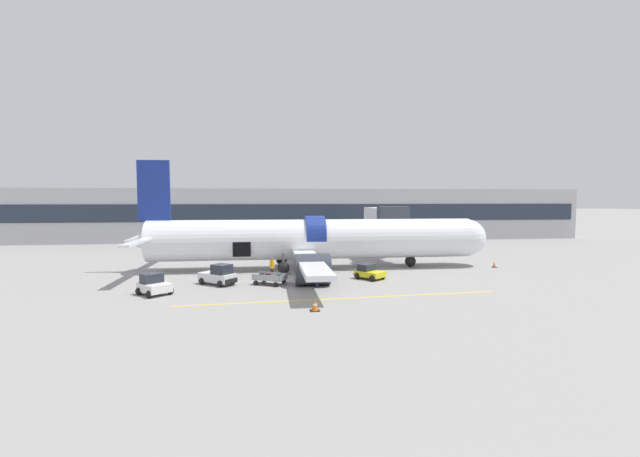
# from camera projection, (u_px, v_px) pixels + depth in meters

# --- Properties ---
(ground_plane) EXTENTS (500.00, 500.00, 0.00)m
(ground_plane) POSITION_uv_depth(u_px,v_px,m) (297.00, 281.00, 37.18)
(ground_plane) COLOR gray
(apron_marking_line) EXTENTS (23.52, 1.89, 0.01)m
(apron_marking_line) POSITION_uv_depth(u_px,v_px,m) (344.00, 298.00, 30.55)
(apron_marking_line) COLOR yellow
(apron_marking_line) RESTS_ON ground_plane
(terminal_strip) EXTENTS (105.20, 13.03, 8.80)m
(terminal_strip) POSITION_uv_depth(u_px,v_px,m) (281.00, 214.00, 76.51)
(terminal_strip) COLOR #B2B2B7
(terminal_strip) RESTS_ON ground_plane
(jet_bridge_stub) EXTENTS (3.26, 9.52, 6.28)m
(jet_bridge_stub) POSITION_uv_depth(u_px,v_px,m) (385.00, 219.00, 50.25)
(jet_bridge_stub) COLOR #4C4C51
(jet_bridge_stub) RESTS_ON ground_plane
(airplane) EXTENTS (36.96, 31.63, 10.83)m
(airplane) POSITION_uv_depth(u_px,v_px,m) (310.00, 240.00, 43.43)
(airplane) COLOR white
(airplane) RESTS_ON ground_plane
(baggage_tug_lead) EXTENTS (2.81, 2.86, 1.55)m
(baggage_tug_lead) POSITION_uv_depth(u_px,v_px,m) (154.00, 286.00, 31.84)
(baggage_tug_lead) COLOR silver
(baggage_tug_lead) RESTS_ON ground_plane
(baggage_tug_mid) EXTENTS (2.79, 2.93, 1.31)m
(baggage_tug_mid) POSITION_uv_depth(u_px,v_px,m) (369.00, 272.00, 38.04)
(baggage_tug_mid) COLOR yellow
(baggage_tug_mid) RESTS_ON ground_plane
(baggage_tug_rear) EXTENTS (3.38, 3.13, 1.73)m
(baggage_tug_rear) POSITION_uv_depth(u_px,v_px,m) (219.00, 276.00, 35.48)
(baggage_tug_rear) COLOR silver
(baggage_tug_rear) RESTS_ON ground_plane
(baggage_cart_loading) EXTENTS (3.47, 2.55, 0.95)m
(baggage_cart_loading) POSITION_uv_depth(u_px,v_px,m) (271.00, 279.00, 35.57)
(baggage_cart_loading) COLOR #999BA0
(baggage_cart_loading) RESTS_ON ground_plane
(ground_crew_loader_a) EXTENTS (0.53, 0.45, 1.54)m
(ground_crew_loader_a) POSITION_uv_depth(u_px,v_px,m) (317.00, 277.00, 34.34)
(ground_crew_loader_a) COLOR #1E2338
(ground_crew_loader_a) RESTS_ON ground_plane
(ground_crew_loader_b) EXTENTS (0.46, 0.63, 1.81)m
(ground_crew_loader_b) POSITION_uv_depth(u_px,v_px,m) (272.00, 267.00, 38.52)
(ground_crew_loader_b) COLOR #1E2338
(ground_crew_loader_b) RESTS_ON ground_plane
(ground_crew_driver) EXTENTS (0.50, 0.61, 1.76)m
(ground_crew_driver) POSITION_uv_depth(u_px,v_px,m) (319.00, 267.00, 38.98)
(ground_crew_driver) COLOR #2D2D33
(ground_crew_driver) RESTS_ON ground_plane
(safety_cone_nose) EXTENTS (0.51, 0.51, 0.63)m
(safety_cone_nose) POSITION_uv_depth(u_px,v_px,m) (494.00, 265.00, 44.40)
(safety_cone_nose) COLOR black
(safety_cone_nose) RESTS_ON ground_plane
(safety_cone_engine_left) EXTENTS (0.62, 0.62, 0.73)m
(safety_cone_engine_left) POSITION_uv_depth(u_px,v_px,m) (315.00, 306.00, 27.18)
(safety_cone_engine_left) COLOR black
(safety_cone_engine_left) RESTS_ON ground_plane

